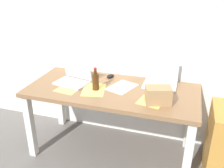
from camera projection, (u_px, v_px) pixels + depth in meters
name	position (u px, v px, depth m)	size (l,w,h in m)	color
ground_plane	(112.00, 150.00, 2.76)	(8.00, 8.00, 0.00)	slate
back_wall	(125.00, 23.00, 2.61)	(5.20, 0.08, 2.60)	white
desk	(112.00, 98.00, 2.50)	(1.67, 0.76, 0.74)	olive
laptop_left	(74.00, 78.00, 2.58)	(0.37, 0.30, 0.24)	silver
laptop_right	(161.00, 80.00, 2.52)	(0.33, 0.24, 0.24)	silver
beer_bottle	(96.00, 81.00, 2.40)	(0.07, 0.07, 0.23)	#47280F
computer_mouse	(110.00, 76.00, 2.71)	(0.06, 0.10, 0.03)	black
cardboard_box	(158.00, 95.00, 2.16)	(0.22, 0.14, 0.15)	tan
paper_sheet_front_left	(71.00, 87.00, 2.49)	(0.21, 0.30, 0.00)	#F4E06B
paper_sheet_front_right	(153.00, 99.00, 2.25)	(0.21, 0.30, 0.00)	#F4E06B
paper_sheet_near_back	(122.00, 87.00, 2.49)	(0.21, 0.30, 0.00)	white
paper_yellow_folder	(94.00, 90.00, 2.44)	(0.21, 0.30, 0.00)	#F4E06B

